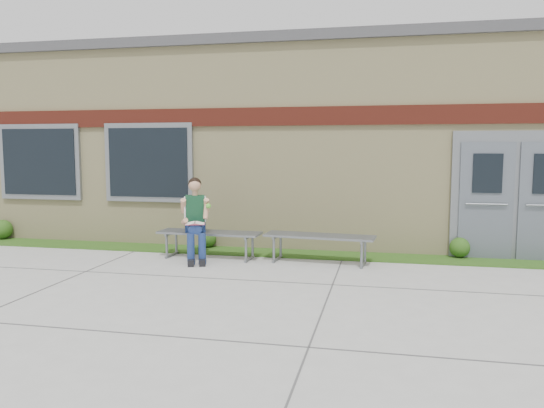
# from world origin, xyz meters

# --- Properties ---
(ground) EXTENTS (80.00, 80.00, 0.00)m
(ground) POSITION_xyz_m (0.00, 0.00, 0.00)
(ground) COLOR #9E9E99
(ground) RESTS_ON ground
(grass_strip) EXTENTS (16.00, 0.80, 0.02)m
(grass_strip) POSITION_xyz_m (0.00, 2.60, 0.01)
(grass_strip) COLOR #234312
(grass_strip) RESTS_ON ground
(school_building) EXTENTS (16.20, 6.22, 4.20)m
(school_building) POSITION_xyz_m (-0.00, 5.99, 2.10)
(school_building) COLOR beige
(school_building) RESTS_ON ground
(bench_left) EXTENTS (1.89, 0.59, 0.49)m
(bench_left) POSITION_xyz_m (-1.37, 1.94, 0.38)
(bench_left) COLOR slate
(bench_left) RESTS_ON ground
(bench_right) EXTENTS (1.95, 0.70, 0.50)m
(bench_right) POSITION_xyz_m (0.63, 1.94, 0.38)
(bench_right) COLOR slate
(bench_right) RESTS_ON ground
(girl) EXTENTS (0.66, 0.93, 1.47)m
(girl) POSITION_xyz_m (-1.56, 1.73, 0.76)
(girl) COLOR navy
(girl) RESTS_ON ground
(shrub_west) EXTENTS (0.42, 0.42, 0.42)m
(shrub_west) POSITION_xyz_m (-6.42, 2.85, 0.23)
(shrub_west) COLOR #234312
(shrub_west) RESTS_ON grass_strip
(shrub_mid) EXTENTS (0.35, 0.35, 0.35)m
(shrub_mid) POSITION_xyz_m (-1.72, 2.85, 0.19)
(shrub_mid) COLOR #234312
(shrub_mid) RESTS_ON grass_strip
(shrub_east) EXTENTS (0.36, 0.36, 0.36)m
(shrub_east) POSITION_xyz_m (3.07, 2.85, 0.20)
(shrub_east) COLOR #234312
(shrub_east) RESTS_ON grass_strip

